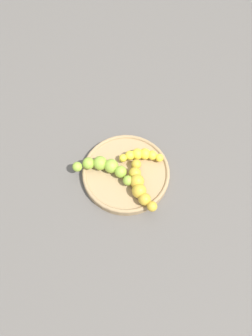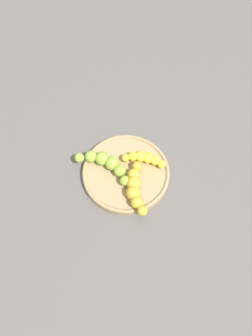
{
  "view_description": "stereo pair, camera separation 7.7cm",
  "coord_description": "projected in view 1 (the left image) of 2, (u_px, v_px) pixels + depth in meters",
  "views": [
    {
      "loc": [
        -0.29,
        0.21,
        0.72
      ],
      "look_at": [
        0.0,
        0.0,
        0.04
      ],
      "focal_mm": 33.14,
      "sensor_mm": 36.0,
      "label": 1
    },
    {
      "loc": [
        -0.33,
        0.15,
        0.72
      ],
      "look_at": [
        0.0,
        0.0,
        0.04
      ],
      "focal_mm": 33.14,
      "sensor_mm": 36.0,
      "label": 2
    }
  ],
  "objects": [
    {
      "name": "ground_plane",
      "position": [
        126.0,
        175.0,
        0.8
      ],
      "size": [
        2.4,
        2.4,
        0.0
      ],
      "primitive_type": "plane",
      "color": "#56514C"
    },
    {
      "name": "fruit_bowl",
      "position": [
        126.0,
        173.0,
        0.79
      ],
      "size": [
        0.22,
        0.22,
        0.02
      ],
      "color": "#A08259",
      "rests_on": "ground_plane"
    },
    {
      "name": "banana_green",
      "position": [
        105.0,
        167.0,
        0.77
      ],
      "size": [
        0.13,
        0.11,
        0.04
      ],
      "rotation": [
        0.0,
        0.0,
        5.35
      ],
      "color": "#8CAD38",
      "rests_on": "fruit_bowl"
    },
    {
      "name": "banana_spotted",
      "position": [
        139.0,
        186.0,
        0.75
      ],
      "size": [
        0.14,
        0.07,
        0.04
      ],
      "rotation": [
        0.0,
        0.0,
        1.24
      ],
      "color": "gold",
      "rests_on": "fruit_bowl"
    },
    {
      "name": "banana_yellow",
      "position": [
        141.0,
        155.0,
        0.79
      ],
      "size": [
        0.07,
        0.1,
        0.03
      ],
      "rotation": [
        0.0,
        0.0,
        5.66
      ],
      "color": "yellow",
      "rests_on": "fruit_bowl"
    }
  ]
}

